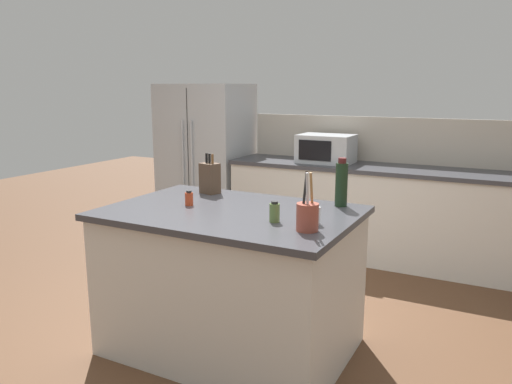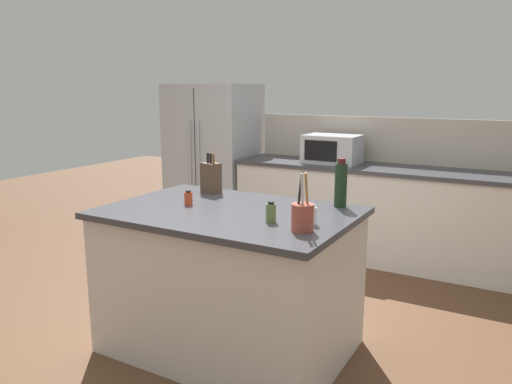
# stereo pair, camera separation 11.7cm
# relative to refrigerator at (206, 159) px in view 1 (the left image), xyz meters

# --- Properties ---
(ground_plane) EXTENTS (14.00, 14.00, 0.00)m
(ground_plane) POSITION_rel_refrigerator_xyz_m (1.65, -2.25, -0.87)
(ground_plane) COLOR brown
(back_counter_run) EXTENTS (2.85, 0.66, 0.94)m
(back_counter_run) POSITION_rel_refrigerator_xyz_m (1.95, -0.05, -0.40)
(back_counter_run) COLOR beige
(back_counter_run) RESTS_ON ground_plane
(wall_backsplash) EXTENTS (2.81, 0.03, 0.46)m
(wall_backsplash) POSITION_rel_refrigerator_xyz_m (1.95, 0.27, 0.30)
(wall_backsplash) COLOR #B2A899
(wall_backsplash) RESTS_ON back_counter_run
(kitchen_island) EXTENTS (1.56, 1.07, 0.94)m
(kitchen_island) POSITION_rel_refrigerator_xyz_m (1.65, -2.25, -0.40)
(kitchen_island) COLOR beige
(kitchen_island) RESTS_ON ground_plane
(refrigerator) EXTENTS (0.97, 0.75, 1.73)m
(refrigerator) POSITION_rel_refrigerator_xyz_m (0.00, 0.00, 0.00)
(refrigerator) COLOR #ADB2B7
(refrigerator) RESTS_ON ground_plane
(microwave) EXTENTS (0.55, 0.39, 0.29)m
(microwave) POSITION_rel_refrigerator_xyz_m (1.49, -0.05, 0.22)
(microwave) COLOR #ADB2B7
(microwave) RESTS_ON back_counter_run
(knife_block) EXTENTS (0.15, 0.13, 0.29)m
(knife_block) POSITION_rel_refrigerator_xyz_m (1.26, -1.88, 0.19)
(knife_block) COLOR #4C3828
(knife_block) RESTS_ON kitchen_island
(utensil_crock) EXTENTS (0.12, 0.12, 0.32)m
(utensil_crock) POSITION_rel_refrigerator_xyz_m (2.26, -2.46, 0.16)
(utensil_crock) COLOR brown
(utensil_crock) RESTS_ON kitchen_island
(wine_bottle) EXTENTS (0.08, 0.08, 0.31)m
(wine_bottle) POSITION_rel_refrigerator_xyz_m (2.24, -1.83, 0.22)
(wine_bottle) COLOR black
(wine_bottle) RESTS_ON kitchen_island
(salt_shaker) EXTENTS (0.05, 0.05, 0.11)m
(salt_shaker) POSITION_rel_refrigerator_xyz_m (2.25, -2.31, 0.13)
(salt_shaker) COLOR silver
(salt_shaker) RESTS_ON kitchen_island
(spice_jar_paprika) EXTENTS (0.05, 0.05, 0.10)m
(spice_jar_paprika) POSITION_rel_refrigerator_xyz_m (1.35, -2.27, 0.12)
(spice_jar_paprika) COLOR #B73D1E
(spice_jar_paprika) RESTS_ON kitchen_island
(spice_jar_oregano) EXTENTS (0.06, 0.06, 0.12)m
(spice_jar_oregano) POSITION_rel_refrigerator_xyz_m (2.02, -2.38, 0.13)
(spice_jar_oregano) COLOR #567038
(spice_jar_oregano) RESTS_ON kitchen_island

